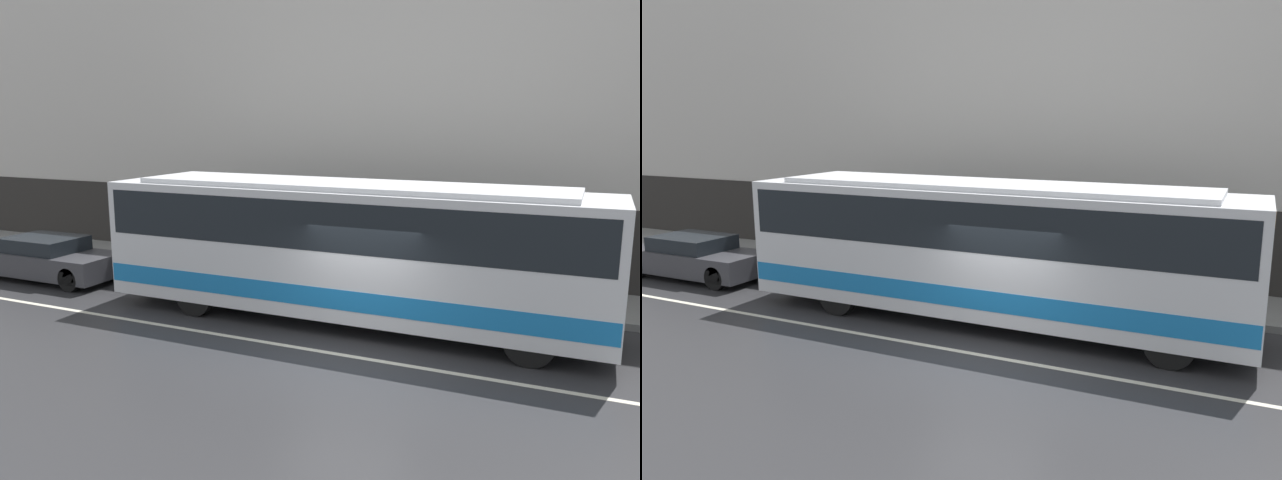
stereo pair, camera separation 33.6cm
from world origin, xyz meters
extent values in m
plane|color=#2D2D30|center=(0.00, 0.00, 0.00)|extent=(60.00, 60.00, 0.00)
cube|color=gray|center=(0.00, 5.33, 0.09)|extent=(60.00, 2.67, 0.17)
cube|color=silver|center=(0.00, 6.82, 4.80)|extent=(60.00, 0.30, 9.61)
cube|color=#2D2B28|center=(0.00, 6.65, 1.20)|extent=(60.00, 0.06, 2.40)
cube|color=beige|center=(0.00, 0.00, 0.00)|extent=(54.00, 0.14, 0.01)
cube|color=silver|center=(-0.89, 2.06, 1.76)|extent=(11.79, 2.51, 2.83)
cube|color=#1972BF|center=(-0.89, 2.06, 0.90)|extent=(11.73, 2.54, 0.45)
cube|color=black|center=(-0.89, 2.06, 2.46)|extent=(11.43, 2.53, 1.07)
cube|color=orange|center=(4.96, 2.06, 2.99)|extent=(0.12, 1.89, 0.28)
cube|color=silver|center=(-0.89, 2.06, 3.24)|extent=(10.02, 2.14, 0.12)
cylinder|color=black|center=(3.41, 0.96, 0.49)|extent=(0.98, 0.28, 0.98)
cylinder|color=black|center=(3.41, 3.16, 0.49)|extent=(0.98, 0.28, 0.98)
cylinder|color=black|center=(-4.38, 0.96, 0.49)|extent=(0.98, 0.28, 0.98)
cylinder|color=black|center=(-4.38, 3.16, 0.49)|extent=(0.98, 0.28, 0.98)
cube|color=#38383D|center=(-10.41, 2.06, 0.52)|extent=(4.49, 1.78, 0.67)
cube|color=black|center=(-10.53, 2.06, 1.07)|extent=(2.16, 1.60, 0.42)
cylinder|color=black|center=(-8.82, 1.27, 0.34)|extent=(0.67, 0.20, 0.67)
cylinder|color=black|center=(-8.82, 2.85, 0.34)|extent=(0.67, 0.20, 0.67)
cylinder|color=black|center=(-12.01, 2.85, 0.34)|extent=(0.67, 0.20, 0.67)
cylinder|color=maroon|center=(-1.88, 5.98, 0.90)|extent=(0.36, 0.36, 1.45)
sphere|color=tan|center=(-1.88, 5.98, 1.76)|extent=(0.27, 0.27, 0.27)
camera|label=1|loc=(4.40, -11.12, 4.74)|focal=35.00mm
camera|label=2|loc=(4.71, -10.98, 4.74)|focal=35.00mm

